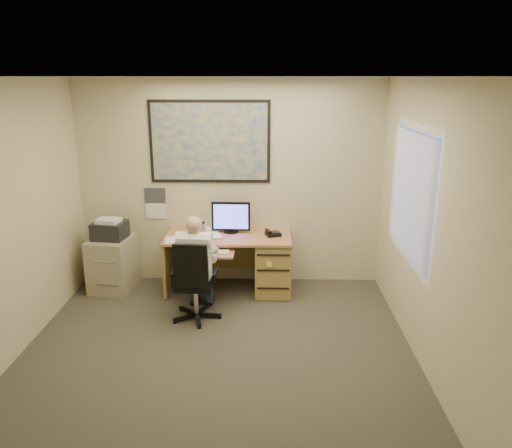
{
  "coord_description": "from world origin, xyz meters",
  "views": [
    {
      "loc": [
        0.5,
        -4.2,
        2.7
      ],
      "look_at": [
        0.37,
        1.3,
        1.08
      ],
      "focal_mm": 35.0,
      "sensor_mm": 36.0,
      "label": 1
    }
  ],
  "objects_px": {
    "filing_cabinet": "(112,259)",
    "office_chair": "(196,297)",
    "desk": "(254,258)",
    "person": "(195,268)"
  },
  "relations": [
    {
      "from": "desk",
      "to": "person",
      "type": "relative_size",
      "value": 1.31
    },
    {
      "from": "desk",
      "to": "filing_cabinet",
      "type": "xyz_separation_m",
      "value": [
        -1.86,
        -0.02,
        -0.03
      ]
    },
    {
      "from": "filing_cabinet",
      "to": "office_chair",
      "type": "distance_m",
      "value": 1.49
    },
    {
      "from": "desk",
      "to": "filing_cabinet",
      "type": "height_order",
      "value": "desk"
    },
    {
      "from": "filing_cabinet",
      "to": "person",
      "type": "bearing_deg",
      "value": -25.69
    },
    {
      "from": "desk",
      "to": "person",
      "type": "xyz_separation_m",
      "value": [
        -0.65,
        -0.8,
        0.17
      ]
    },
    {
      "from": "person",
      "to": "office_chair",
      "type": "bearing_deg",
      "value": -84.91
    },
    {
      "from": "filing_cabinet",
      "to": "office_chair",
      "type": "bearing_deg",
      "value": -28.09
    },
    {
      "from": "desk",
      "to": "office_chair",
      "type": "bearing_deg",
      "value": -126.69
    },
    {
      "from": "desk",
      "to": "person",
      "type": "bearing_deg",
      "value": -129.33
    }
  ]
}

